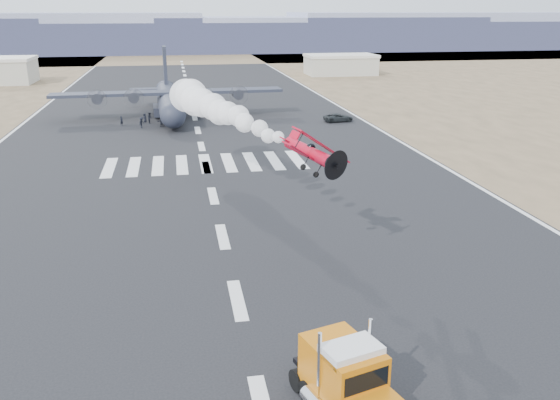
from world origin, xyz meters
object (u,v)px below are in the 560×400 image
object	(u,v)px
transport_aircraft	(169,99)
support_vehicle	(339,118)
crew_g	(122,121)
crew_a	(236,116)
crew_c	(142,123)
semi_truck	(349,381)
crew_b	(198,115)
crew_e	(145,118)
crew_f	(161,122)
hangar_right	(341,64)
aerobatic_biplane	(312,153)
crew_h	(150,118)
crew_d	(165,121)

from	to	relation	value
transport_aircraft	support_vehicle	distance (m)	31.33
crew_g	support_vehicle	bearing A→B (deg)	-57.26
crew_a	crew_c	world-z (taller)	crew_c
semi_truck	crew_b	size ratio (longest dim) A/B	5.09
crew_e	crew_f	size ratio (longest dim) A/B	0.97
support_vehicle	crew_f	distance (m)	30.60
crew_e	crew_g	bearing A→B (deg)	-104.72
hangar_right	support_vehicle	xyz separation A→B (m)	(-21.24, -74.57, -2.29)
aerobatic_biplane	crew_b	bearing A→B (deg)	79.48
crew_g	crew_h	xyz separation A→B (m)	(4.65, 1.69, 0.09)
transport_aircraft	crew_a	size ratio (longest dim) A/B	24.61
crew_d	crew_f	xyz separation A→B (m)	(-0.53, -1.22, -0.04)
support_vehicle	crew_b	distance (m)	25.05
crew_a	crew_b	xyz separation A→B (m)	(-6.58, 2.04, 0.05)
crew_c	aerobatic_biplane	bearing A→B (deg)	-128.32
crew_f	aerobatic_biplane	bearing A→B (deg)	-46.07
crew_a	crew_d	world-z (taller)	crew_d
crew_b	crew_h	size ratio (longest dim) A/B	0.96
aerobatic_biplane	support_vehicle	size ratio (longest dim) A/B	1.13
crew_b	crew_g	bearing A→B (deg)	19.67
semi_truck	crew_f	world-z (taller)	semi_truck
aerobatic_biplane	crew_c	bearing A→B (deg)	89.11
aerobatic_biplane	crew_b	distance (m)	65.72
support_vehicle	crew_e	bearing A→B (deg)	72.89
hangar_right	semi_truck	bearing A→B (deg)	-105.53
semi_truck	aerobatic_biplane	xyz separation A→B (m)	(2.23, 17.95, 6.98)
support_vehicle	aerobatic_biplane	bearing A→B (deg)	154.43
aerobatic_biplane	support_vehicle	xyz separation A→B (m)	(18.47, 58.48, -8.20)
crew_e	crew_f	world-z (taller)	crew_f
aerobatic_biplane	crew_a	xyz separation A→B (m)	(0.86, 62.93, -8.09)
crew_h	aerobatic_biplane	bearing A→B (deg)	178.69
aerobatic_biplane	crew_c	distance (m)	61.24
transport_aircraft	crew_h	bearing A→B (deg)	-119.02
crew_a	crew_b	world-z (taller)	crew_b
crew_g	crew_h	size ratio (longest dim) A/B	0.91
semi_truck	crew_c	size ratio (longest dim) A/B	4.98
crew_c	crew_e	size ratio (longest dim) A/B	1.15
hangar_right	crew_f	xyz separation A→B (m)	(-51.84, -74.04, -2.20)
crew_b	crew_e	world-z (taller)	crew_b
crew_a	aerobatic_biplane	bearing A→B (deg)	101.60
crew_b	crew_e	distance (m)	9.37
crew_f	crew_c	bearing A→B (deg)	-143.04
crew_h	semi_truck	bearing A→B (deg)	174.40
crew_c	crew_f	xyz separation A→B (m)	(3.24, 0.26, -0.09)
crew_b	crew_a	bearing A→B (deg)	165.97
support_vehicle	crew_g	world-z (taller)	crew_g
crew_f	crew_h	xyz separation A→B (m)	(-1.99, 3.81, 0.11)
semi_truck	crew_h	distance (m)	81.64
crew_f	crew_g	distance (m)	6.97
transport_aircraft	crew_f	distance (m)	10.80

